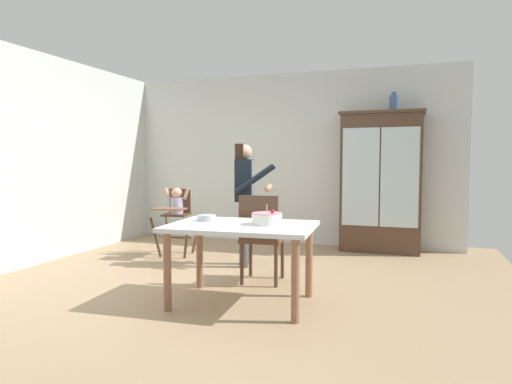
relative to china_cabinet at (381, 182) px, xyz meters
The scene contains 11 objects.
ground_plane 2.96m from the china_cabinet, 121.78° to the right, with size 6.24×6.24×0.00m, color tan.
wall_back 1.53m from the china_cabinet, 169.80° to the left, with size 5.32×0.06×2.70m, color silver.
wall_left 4.74m from the china_cabinet, 149.99° to the right, with size 0.06×5.32×2.70m, color silver.
china_cabinet is the anchor object (origin of this frame).
ceramic_vase 1.14m from the china_cabinet, ahead, with size 0.13×0.13×0.27m.
high_chair_with_toddler 2.94m from the china_cabinet, 156.00° to the right, with size 0.65×0.75×0.95m.
adult_person 2.13m from the china_cabinet, 136.44° to the right, with size 0.59×0.58×1.53m.
dining_table 3.08m from the china_cabinet, 110.20° to the right, with size 1.38×0.99×0.74m.
birthday_cake 2.94m from the china_cabinet, 106.45° to the right, with size 0.28×0.28×0.19m.
serving_bowl 3.12m from the china_cabinet, 118.01° to the right, with size 0.18×0.18×0.06m, color #B2BCC6.
dining_chair_far_side 2.50m from the china_cabinet, 116.51° to the right, with size 0.48×0.48×0.96m.
Camera 1 is at (1.86, -4.31, 1.33)m, focal length 31.34 mm.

